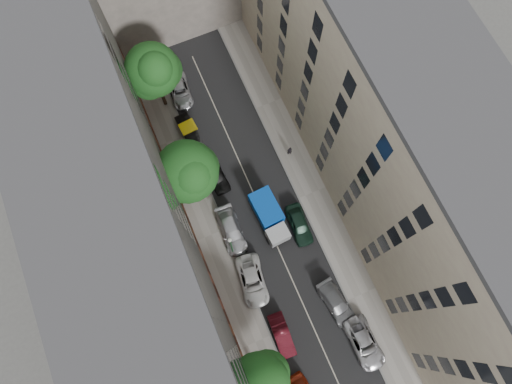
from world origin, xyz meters
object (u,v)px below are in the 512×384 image
car_left_1 (282,335)px  car_right_2 (299,224)px  car_left_5 (189,132)px  tree_mid (189,173)px  pedestrian (290,151)px  tarp_truck (269,216)px  car_left_4 (216,175)px  lamp_post (231,245)px  car_right_1 (336,303)px  car_left_3 (231,231)px  car_left_6 (180,91)px  car_left_2 (252,281)px  tree_far (154,72)px  car_right_0 (364,343)px

car_left_1 → car_right_2: 10.55m
car_left_5 → car_right_2: (6.40, -13.60, 0.05)m
tree_mid → pedestrian: bearing=-0.5°
pedestrian → car_left_5: bearing=-29.5°
tarp_truck → car_right_2: bearing=-39.7°
car_left_4 → lamp_post: lamp_post is taller
car_right_1 → tree_mid: (-8.06, 15.69, 4.83)m
tarp_truck → car_right_1: bearing=-79.9°
car_left_3 → car_left_5: car_left_3 is taller
car_left_6 → lamp_post: 18.75m
car_left_2 → car_left_4: 11.23m
car_right_1 → pedestrian: size_ratio=3.13×
tree_mid → tree_far: 10.44m
car_right_2 → lamp_post: 7.77m
car_left_2 → lamp_post: (-0.61, 3.34, 3.38)m
tree_mid → lamp_post: 7.56m
car_left_5 → tarp_truck: bearing=-76.7°
car_right_0 → tree_far: tree_far is taller
car_left_4 → tree_mid: bearing=-171.2°
tarp_truck → lamp_post: bearing=-164.0°
car_left_1 → car_left_5: car_left_5 is taller
car_right_2 → lamp_post: (-7.01, 0.14, 3.35)m
tarp_truck → car_left_3: 4.01m
tree_mid → lamp_post: tree_mid is taller
car_left_2 → car_left_3: 5.25m
car_right_0 → car_right_1: (-0.80, 4.20, -0.02)m
pedestrian → car_left_4: bearing=1.6°
car_right_1 → tarp_truck: bearing=95.7°
car_left_3 → lamp_post: 3.91m
pedestrian → tree_far: bearing=-41.0°
car_left_5 → lamp_post: lamp_post is taller
car_left_5 → car_left_6: car_left_5 is taller
car_left_2 → car_right_0: size_ratio=1.02×
tree_far → lamp_post: tree_far is taller
car_left_2 → car_right_1: 8.12m
car_left_1 → car_left_3: size_ratio=0.82×
car_left_5 → car_right_0: size_ratio=0.84×
car_left_5 → car_right_0: 26.98m
tarp_truck → car_right_2: (2.45, -1.78, -0.63)m
car_left_4 → car_left_5: 5.66m
car_left_1 → car_left_4: (0.22, 16.80, 0.03)m
tarp_truck → car_right_2: size_ratio=1.27×
car_left_3 → car_left_5: (0.00, 11.55, -0.04)m
car_left_1 → tree_mid: 17.14m
car_right_0 → car_left_2: bearing=126.9°
tree_mid → car_right_0: bearing=-66.0°
car_left_2 → car_left_5: size_ratio=1.22×
tarp_truck → lamp_post: 5.55m
car_left_1 → car_right_0: 7.54m
pedestrian → tree_mid: bearing=5.5°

